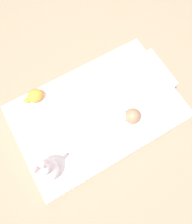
{
  "coord_description": "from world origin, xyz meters",
  "views": [
    {
      "loc": [
        0.31,
        0.51,
        1.79
      ],
      "look_at": [
        0.02,
        0.02,
        0.18
      ],
      "focal_mm": 35.0,
      "sensor_mm": 36.0,
      "label": 1
    }
  ],
  "objects_px": {
    "swaddled_baby": "(100,115)",
    "bunny_plush": "(45,170)",
    "turtle_plush": "(35,96)",
    "pillow": "(147,77)"
  },
  "relations": [
    {
      "from": "swaddled_baby",
      "to": "bunny_plush",
      "type": "distance_m",
      "value": 0.57
    },
    {
      "from": "bunny_plush",
      "to": "turtle_plush",
      "type": "distance_m",
      "value": 0.61
    },
    {
      "from": "swaddled_baby",
      "to": "bunny_plush",
      "type": "height_order",
      "value": "bunny_plush"
    },
    {
      "from": "pillow",
      "to": "swaddled_baby",
      "type": "bearing_deg",
      "value": 11.08
    },
    {
      "from": "pillow",
      "to": "turtle_plush",
      "type": "distance_m",
      "value": 0.94
    },
    {
      "from": "bunny_plush",
      "to": "pillow",
      "type": "bearing_deg",
      "value": -165.77
    },
    {
      "from": "swaddled_baby",
      "to": "turtle_plush",
      "type": "height_order",
      "value": "swaddled_baby"
    },
    {
      "from": "swaddled_baby",
      "to": "bunny_plush",
      "type": "bearing_deg",
      "value": -131.05
    },
    {
      "from": "pillow",
      "to": "bunny_plush",
      "type": "height_order",
      "value": "bunny_plush"
    },
    {
      "from": "swaddled_baby",
      "to": "turtle_plush",
      "type": "bearing_deg",
      "value": 163.8
    }
  ]
}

